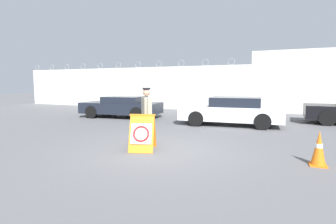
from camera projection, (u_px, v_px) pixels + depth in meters
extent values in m
plane|color=#5B5B5E|center=(163.00, 148.00, 7.44)|extent=(90.00, 90.00, 0.00)
cube|color=silver|center=(231.00, 88.00, 17.49)|extent=(36.00, 0.30, 3.08)
torus|color=gray|center=(37.00, 68.00, 24.09)|extent=(0.47, 0.03, 0.47)
torus|color=gray|center=(52.00, 67.00, 23.41)|extent=(0.47, 0.03, 0.47)
torus|color=gray|center=(67.00, 67.00, 22.74)|extent=(0.47, 0.03, 0.47)
torus|color=gray|center=(83.00, 66.00, 22.06)|extent=(0.47, 0.03, 0.47)
torus|color=gray|center=(100.00, 66.00, 21.38)|extent=(0.47, 0.03, 0.47)
torus|color=gray|center=(118.00, 65.00, 20.70)|extent=(0.47, 0.03, 0.47)
torus|color=gray|center=(138.00, 65.00, 20.02)|extent=(0.47, 0.03, 0.47)
torus|color=gray|center=(159.00, 64.00, 19.34)|extent=(0.47, 0.03, 0.47)
torus|color=gray|center=(181.00, 63.00, 18.66)|extent=(0.47, 0.03, 0.47)
torus|color=gray|center=(205.00, 62.00, 17.98)|extent=(0.47, 0.03, 0.47)
torus|color=gray|center=(231.00, 62.00, 17.31)|extent=(0.47, 0.03, 0.47)
torus|color=gray|center=(259.00, 61.00, 16.63)|extent=(0.47, 0.03, 0.47)
torus|color=gray|center=(290.00, 60.00, 15.95)|extent=(0.47, 0.03, 0.47)
torus|color=gray|center=(323.00, 59.00, 15.27)|extent=(0.47, 0.03, 0.47)
cube|color=beige|center=(308.00, 81.00, 19.26)|extent=(7.58, 5.20, 4.09)
cube|color=orange|center=(141.00, 134.00, 7.06)|extent=(0.77, 0.61, 0.97)
cube|color=orange|center=(144.00, 132.00, 7.44)|extent=(0.77, 0.61, 0.97)
cube|color=orange|center=(143.00, 115.00, 7.20)|extent=(0.69, 0.28, 0.05)
cube|color=white|center=(141.00, 134.00, 7.01)|extent=(0.60, 0.40, 0.53)
torus|color=red|center=(141.00, 134.00, 7.00)|extent=(0.50, 0.35, 0.44)
cylinder|color=black|center=(147.00, 132.00, 7.74)|extent=(0.15, 0.15, 0.81)
cylinder|color=black|center=(146.00, 131.00, 7.91)|extent=(0.15, 0.15, 0.81)
cube|color=gray|center=(147.00, 108.00, 7.75)|extent=(0.44, 0.46, 0.62)
sphere|color=tan|center=(146.00, 92.00, 7.70)|extent=(0.22, 0.22, 0.22)
cylinder|color=gray|center=(149.00, 108.00, 7.50)|extent=(0.09, 0.09, 0.59)
cylinder|color=gray|center=(148.00, 108.00, 8.03)|extent=(0.31, 0.28, 0.57)
cylinder|color=black|center=(146.00, 89.00, 7.69)|extent=(0.23, 0.23, 0.05)
cube|color=orange|center=(318.00, 165.00, 5.87)|extent=(0.36, 0.36, 0.03)
cone|color=orange|center=(319.00, 148.00, 5.83)|extent=(0.30, 0.30, 0.76)
cylinder|color=white|center=(319.00, 146.00, 5.83)|extent=(0.15, 0.15, 0.11)
cylinder|color=black|center=(92.00, 112.00, 13.97)|extent=(0.69, 0.25, 0.67)
cylinder|color=black|center=(109.00, 109.00, 15.60)|extent=(0.69, 0.25, 0.67)
cylinder|color=black|center=(137.00, 114.00, 13.14)|extent=(0.69, 0.25, 0.67)
cylinder|color=black|center=(150.00, 110.00, 14.77)|extent=(0.69, 0.25, 0.67)
cube|color=black|center=(121.00, 108.00, 14.35)|extent=(4.40, 2.17, 0.59)
cube|color=black|center=(125.00, 99.00, 14.23)|extent=(2.17, 1.81, 0.33)
cylinder|color=black|center=(196.00, 119.00, 11.31)|extent=(0.67, 0.24, 0.66)
cylinder|color=black|center=(204.00, 114.00, 12.98)|extent=(0.67, 0.24, 0.66)
cylinder|color=black|center=(263.00, 122.00, 10.43)|extent=(0.67, 0.24, 0.66)
cylinder|color=black|center=(262.00, 116.00, 12.10)|extent=(0.67, 0.24, 0.66)
cube|color=silver|center=(230.00, 113.00, 11.68)|extent=(4.48, 2.17, 0.62)
cube|color=black|center=(236.00, 102.00, 11.56)|extent=(2.20, 1.83, 0.40)
cylinder|color=black|center=(327.00, 118.00, 11.42)|extent=(0.71, 0.22, 0.71)
cylinder|color=black|center=(322.00, 114.00, 13.04)|extent=(0.71, 0.22, 0.71)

